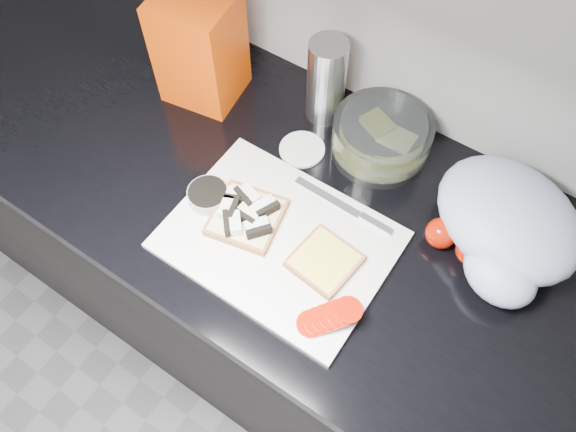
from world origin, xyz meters
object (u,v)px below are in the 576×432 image
(bread_bag, at_px, (200,48))
(glass_bowl, at_px, (381,138))
(cutting_board, at_px, (279,240))
(steel_canister, at_px, (326,81))

(bread_bag, bearing_deg, glass_bowl, -0.27)
(cutting_board, bearing_deg, glass_bowl, 80.55)
(bread_bag, distance_m, steel_canister, 0.26)
(cutting_board, xyz_separation_m, bread_bag, (-0.35, 0.23, 0.11))
(bread_bag, bearing_deg, steel_canister, 9.68)
(cutting_board, xyz_separation_m, steel_canister, (-0.10, 0.31, 0.09))
(cutting_board, relative_size, steel_canister, 2.14)
(glass_bowl, distance_m, bread_bag, 0.41)
(cutting_board, height_order, glass_bowl, glass_bowl)
(glass_bowl, height_order, bread_bag, bread_bag)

